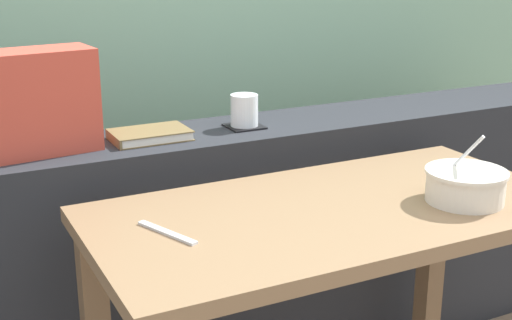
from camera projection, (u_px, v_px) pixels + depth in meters
dark_console_ledge at (224, 256)px, 2.13m from camera, size 2.80×0.29×0.79m
breakfast_table at (332, 258)px, 1.65m from camera, size 1.12×0.56×0.72m
coaster_square at (244, 126)px, 2.03m from camera, size 0.10×0.10×0.00m
juice_glass at (244, 112)px, 2.02m from camera, size 0.08×0.08×0.09m
closed_book at (149, 135)px, 1.90m from camera, size 0.21×0.14×0.03m
throw_pillow at (30, 103)px, 1.75m from camera, size 0.33×0.17×0.26m
soup_bowl at (465, 186)px, 1.63m from camera, size 0.19×0.19×0.16m
fork_utensil at (167, 233)px, 1.46m from camera, size 0.08×0.16×0.01m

